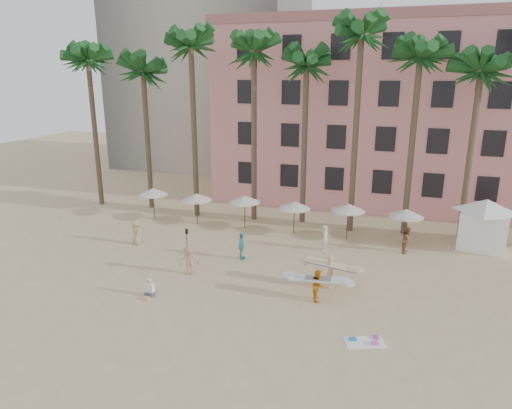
{
  "coord_description": "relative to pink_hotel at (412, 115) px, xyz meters",
  "views": [
    {
      "loc": [
        6.25,
        -19.69,
        11.82
      ],
      "look_at": [
        -1.95,
        6.0,
        4.0
      ],
      "focal_mm": 32.0,
      "sensor_mm": 36.0,
      "label": 1
    }
  ],
  "objects": [
    {
      "name": "palm_row",
      "position": [
        -6.49,
        -11.0,
        4.97
      ],
      "size": [
        44.4,
        5.4,
        16.3
      ],
      "color": "brown",
      "rests_on": "ground"
    },
    {
      "name": "ground",
      "position": [
        -7.0,
        -26.0,
        -8.0
      ],
      "size": [
        120.0,
        120.0,
        0.0
      ],
      "primitive_type": "plane",
      "color": "#D1B789",
      "rests_on": "ground"
    },
    {
      "name": "beachgoers",
      "position": [
        -9.31,
        -19.03,
        -7.09
      ],
      "size": [
        19.35,
        8.85,
        1.86
      ],
      "color": "#4EADB6",
      "rests_on": "ground"
    },
    {
      "name": "cabana",
      "position": [
        5.22,
        -12.32,
        -5.93
      ],
      "size": [
        5.3,
        5.3,
        3.5
      ],
      "color": "white",
      "rests_on": "ground"
    },
    {
      "name": "umbrella_row",
      "position": [
        -10.0,
        -13.5,
        -5.67
      ],
      "size": [
        22.5,
        2.7,
        2.73
      ],
      "color": "#332B23",
      "rests_on": "ground"
    },
    {
      "name": "paddle",
      "position": [
        -13.34,
        -20.86,
        -6.59
      ],
      "size": [
        0.18,
        0.04,
        2.23
      ],
      "color": "black",
      "rests_on": "ground"
    },
    {
      "name": "pink_hotel",
      "position": [
        0.0,
        0.0,
        0.0
      ],
      "size": [
        35.0,
        14.0,
        16.0
      ],
      "primitive_type": "cube",
      "color": "pink",
      "rests_on": "ground"
    },
    {
      "name": "carrier_yellow",
      "position": [
        -3.95,
        -21.75,
        -6.92
      ],
      "size": [
        2.97,
        0.92,
        1.96
      ],
      "color": "tan",
      "rests_on": "ground"
    },
    {
      "name": "beach_towel",
      "position": [
        -1.52,
        -26.81,
        -7.97
      ],
      "size": [
        2.04,
        1.58,
        0.14
      ],
      "color": "white",
      "rests_on": "ground"
    },
    {
      "name": "seated_man",
      "position": [
        -13.21,
        -25.92,
        -7.65
      ],
      "size": [
        0.44,
        0.78,
        1.01
      ],
      "color": "#3F3F4C",
      "rests_on": "ground"
    },
    {
      "name": "carrier_white",
      "position": [
        -4.35,
        -23.47,
        -7.06
      ],
      "size": [
        3.13,
        1.01,
        1.74
      ],
      "color": "orange",
      "rests_on": "ground"
    }
  ]
}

